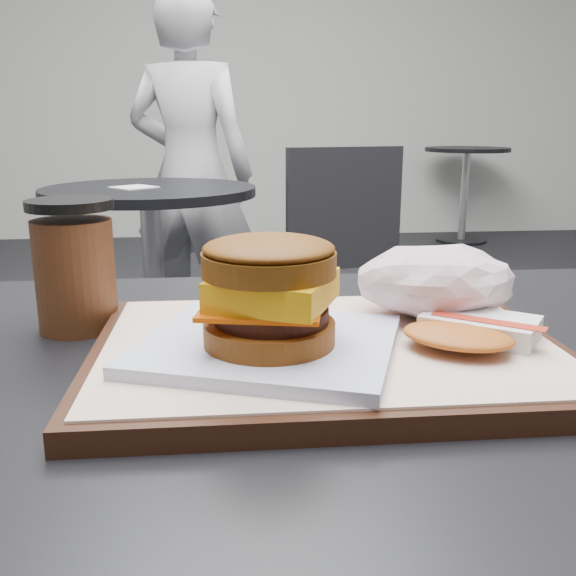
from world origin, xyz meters
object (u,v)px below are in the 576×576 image
at_px(hash_brown, 470,331).
at_px(patron, 191,173).
at_px(customer_table, 340,547).
at_px(coffee_cup, 75,269).
at_px(crumpled_wrapper, 436,281).
at_px(neighbor_chair, 307,260).
at_px(neighbor_table, 152,247).
at_px(serving_tray, 327,351).
at_px(breakfast_sandwich, 270,305).

bearing_deg(hash_brown, patron, 98.47).
xyz_separation_m(customer_table, coffee_cup, (-0.24, 0.10, 0.24)).
bearing_deg(crumpled_wrapper, hash_brown, -86.89).
relative_size(customer_table, neighbor_chair, 0.91).
bearing_deg(customer_table, patron, 96.18).
height_order(neighbor_table, patron, patron).
height_order(serving_tray, neighbor_chair, neighbor_chair).
distance_m(customer_table, serving_tray, 0.20).
distance_m(breakfast_sandwich, hash_brown, 0.17).
height_order(coffee_cup, neighbor_table, coffee_cup).
xyz_separation_m(serving_tray, patron, (-0.23, 2.28, -0.04)).
distance_m(coffee_cup, patron, 2.17).
bearing_deg(coffee_cup, hash_brown, -20.97).
distance_m(serving_tray, crumpled_wrapper, 0.13).
bearing_deg(coffee_cup, patron, 90.15).
bearing_deg(coffee_cup, serving_tray, -26.48).
relative_size(neighbor_table, patron, 0.50).
bearing_deg(breakfast_sandwich, customer_table, 30.28).
distance_m(serving_tray, neighbor_chair, 1.62).
relative_size(hash_brown, patron, 0.09).
xyz_separation_m(serving_tray, crumpled_wrapper, (0.11, 0.06, 0.04)).
height_order(crumpled_wrapper, neighbor_chair, neighbor_chair).
distance_m(breakfast_sandwich, neighbor_chair, 1.67).
relative_size(breakfast_sandwich, neighbor_table, 0.31).
relative_size(hash_brown, neighbor_chair, 0.15).
distance_m(hash_brown, coffee_cup, 0.36).
bearing_deg(serving_tray, customer_table, 32.73).
xyz_separation_m(breakfast_sandwich, coffee_cup, (-0.17, 0.14, -0.00)).
relative_size(serving_tray, neighbor_table, 0.51).
bearing_deg(crumpled_wrapper, neighbor_chair, 87.19).
xyz_separation_m(hash_brown, neighbor_table, (-0.45, 1.68, -0.25)).
bearing_deg(breakfast_sandwich, neighbor_chair, 81.80).
height_order(hash_brown, neighbor_chair, neighbor_chair).
height_order(breakfast_sandwich, patron, patron).
relative_size(coffee_cup, neighbor_chair, 0.14).
bearing_deg(neighbor_chair, customer_table, -96.04).
bearing_deg(serving_tray, hash_brown, -8.88).
bearing_deg(patron, crumpled_wrapper, 117.73).
bearing_deg(hash_brown, crumpled_wrapper, 93.11).
bearing_deg(breakfast_sandwich, patron, 94.45).
bearing_deg(hash_brown, neighbor_chair, 87.48).
bearing_deg(crumpled_wrapper, patron, 98.65).
relative_size(breakfast_sandwich, crumpled_wrapper, 1.62).
height_order(coffee_cup, neighbor_chair, coffee_cup).
bearing_deg(serving_tray, crumpled_wrapper, 28.61).
height_order(neighbor_table, neighbor_chair, neighbor_chair).
bearing_deg(neighbor_table, crumpled_wrapper, -74.56).
relative_size(customer_table, breakfast_sandwich, 3.40).
relative_size(crumpled_wrapper, patron, 0.10).
xyz_separation_m(breakfast_sandwich, patron, (-0.18, 2.31, -0.09)).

